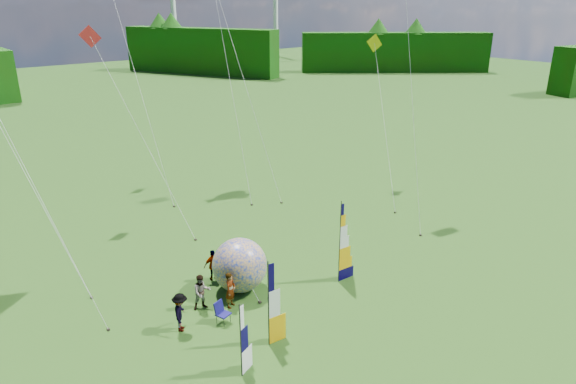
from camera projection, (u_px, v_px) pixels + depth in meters
ground at (360, 322)px, 23.71m from camera, size 220.00×220.00×0.00m
treeline_ring at (364, 244)px, 22.30m from camera, size 210.00×210.00×8.00m
feather_banner_main at (340, 244)px, 26.31m from camera, size 1.21×0.18×4.41m
side_banner_left at (269, 306)px, 21.46m from camera, size 1.08×0.21×3.91m
side_banner_far at (241, 343)px, 19.77m from camera, size 0.91×0.43×3.16m
bol_inflatable at (240, 265)px, 25.89m from camera, size 2.83×2.83×2.78m
spectator_a at (230, 290)px, 24.58m from camera, size 0.79×0.72×1.82m
spectator_b at (202, 292)px, 24.44m from camera, size 0.95×0.64×1.80m
spectator_c at (180, 312)px, 22.82m from camera, size 1.04×1.23×1.85m
spectator_d at (213, 265)px, 26.96m from camera, size 1.09×0.66×1.74m
camp_chair at (223, 313)px, 23.47m from camera, size 0.76×0.76×1.05m
kite_whale at (233, 36)px, 37.80m from camera, size 3.83×14.98×22.86m
kite_rainbow_delta at (20, 149)px, 24.68m from camera, size 9.68×13.07×14.48m
kite_parafoil at (412, 60)px, 32.14m from camera, size 10.47×12.14×20.83m
small_kite_red at (142, 128)px, 31.67m from camera, size 4.96×10.56×12.97m
small_kite_orange at (232, 85)px, 37.64m from camera, size 5.62×10.31×16.13m
small_kite_yellow at (385, 116)px, 37.26m from camera, size 8.39×10.12×11.98m
small_kite_pink at (18, 145)px, 21.55m from camera, size 7.72×10.05×16.45m
small_kite_green at (138, 78)px, 38.01m from camera, size 4.48×13.16×16.92m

